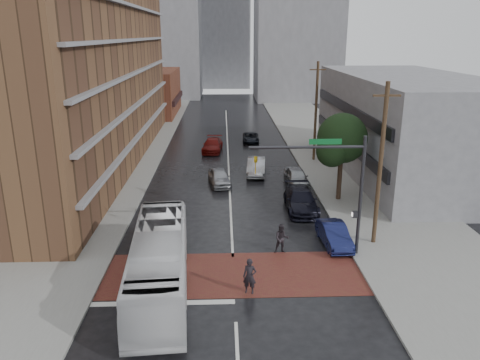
{
  "coord_description": "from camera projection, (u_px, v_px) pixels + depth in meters",
  "views": [
    {
      "loc": [
        -0.48,
        -22.33,
        12.54
      ],
      "look_at": [
        0.57,
        6.49,
        3.5
      ],
      "focal_mm": 35.0,
      "sensor_mm": 36.0,
      "label": 1
    }
  ],
  "objects": [
    {
      "name": "utility_pole_far",
      "position": [
        316.0,
        111.0,
        46.72
      ],
      "size": [
        1.6,
        0.26,
        10.0
      ],
      "color": "#473321",
      "rests_on": "ground"
    },
    {
      "name": "car_parked_near",
      "position": [
        334.0,
        235.0,
        28.89
      ],
      "size": [
        1.67,
        4.18,
        1.35
      ],
      "primitive_type": "imported",
      "rotation": [
        0.0,
        0.0,
        0.06
      ],
      "color": "#141947",
      "rests_on": "ground"
    },
    {
      "name": "car_parked_mid",
      "position": [
        301.0,
        200.0,
        34.54
      ],
      "size": [
        2.3,
        5.46,
        1.57
      ],
      "primitive_type": "imported",
      "rotation": [
        0.0,
        0.0,
        -0.02
      ],
      "color": "black",
      "rests_on": "ground"
    },
    {
      "name": "transit_bus",
      "position": [
        159.0,
        262.0,
        23.51
      ],
      "size": [
        3.46,
        11.43,
        3.14
      ],
      "primitive_type": "imported",
      "rotation": [
        0.0,
        0.0,
        0.07
      ],
      "color": "silver",
      "rests_on": "ground"
    },
    {
      "name": "car_travel_b",
      "position": [
        256.0,
        166.0,
        43.35
      ],
      "size": [
        2.11,
        4.83,
        1.55
      ],
      "primitive_type": "imported",
      "rotation": [
        0.0,
        0.0,
        -0.1
      ],
      "color": "#A5A7AD",
      "rests_on": "ground"
    },
    {
      "name": "car_travel_a",
      "position": [
        219.0,
        177.0,
        40.32
      ],
      "size": [
        2.28,
        4.33,
        1.4
      ],
      "primitive_type": "imported",
      "rotation": [
        0.0,
        0.0,
        0.16
      ],
      "color": "#9EA0A5",
      "rests_on": "ground"
    },
    {
      "name": "sidewalk_east",
      "position": [
        337.0,
        157.0,
        49.28
      ],
      "size": [
        9.0,
        90.0,
        0.15
      ],
      "primitive_type": "cube",
      "color": "gray",
      "rests_on": "ground"
    },
    {
      "name": "pedestrian_a",
      "position": [
        250.0,
        276.0,
        23.38
      ],
      "size": [
        0.76,
        0.59,
        1.87
      ],
      "primitive_type": "imported",
      "rotation": [
        0.0,
        0.0,
        -0.23
      ],
      "color": "black",
      "rests_on": "ground"
    },
    {
      "name": "ground",
      "position": [
        234.0,
        278.0,
        25.06
      ],
      "size": [
        160.0,
        160.0,
        0.0
      ],
      "primitive_type": "plane",
      "color": "black",
      "rests_on": "ground"
    },
    {
      "name": "apartment_block",
      "position": [
        76.0,
        17.0,
        43.28
      ],
      "size": [
        10.0,
        44.0,
        28.0
      ],
      "primitive_type": "cube",
      "color": "brown",
      "rests_on": "ground"
    },
    {
      "name": "distant_tower_east",
      "position": [
        298.0,
        4.0,
        88.82
      ],
      "size": [
        16.0,
        14.0,
        36.0
      ],
      "primitive_type": "cube",
      "color": "gray",
      "rests_on": "ground"
    },
    {
      "name": "suv_travel",
      "position": [
        251.0,
        138.0,
        56.31
      ],
      "size": [
        2.04,
        4.2,
        1.15
      ],
      "primitive_type": "imported",
      "rotation": [
        0.0,
        0.0,
        -0.03
      ],
      "color": "black",
      "rests_on": "ground"
    },
    {
      "name": "utility_pole_near",
      "position": [
        380.0,
        165.0,
        27.64
      ],
      "size": [
        1.6,
        0.26,
        10.0
      ],
      "color": "#473321",
      "rests_on": "ground"
    },
    {
      "name": "building_east",
      "position": [
        406.0,
        124.0,
        43.36
      ],
      "size": [
        11.0,
        26.0,
        9.0
      ],
      "primitive_type": "cube",
      "color": "gray",
      "rests_on": "ground"
    },
    {
      "name": "distant_tower_west",
      "position": [
        155.0,
        16.0,
        94.17
      ],
      "size": [
        18.0,
        16.0,
        32.0
      ],
      "primitive_type": "cube",
      "color": "gray",
      "rests_on": "ground"
    },
    {
      "name": "car_travel_c",
      "position": [
        213.0,
        145.0,
        51.88
      ],
      "size": [
        2.45,
        5.1,
        1.43
      ],
      "primitive_type": "imported",
      "rotation": [
        0.0,
        0.0,
        -0.09
      ],
      "color": "maroon",
      "rests_on": "ground"
    },
    {
      "name": "street_tree",
      "position": [
        342.0,
        142.0,
        35.42
      ],
      "size": [
        4.2,
        4.1,
        6.9
      ],
      "color": "#332319",
      "rests_on": "ground"
    },
    {
      "name": "signal_mast",
      "position": [
        336.0,
        179.0,
        26.23
      ],
      "size": [
        6.5,
        0.3,
        7.2
      ],
      "color": "#2D2D33",
      "rests_on": "ground"
    },
    {
      "name": "pedestrian_b",
      "position": [
        282.0,
        239.0,
        27.76
      ],
      "size": [
        0.89,
        0.69,
        1.81
      ],
      "primitive_type": "imported",
      "rotation": [
        0.0,
        0.0,
        0.01
      ],
      "color": "black",
      "rests_on": "ground"
    },
    {
      "name": "crosswalk",
      "position": [
        234.0,
        274.0,
        25.54
      ],
      "size": [
        14.0,
        5.0,
        0.02
      ],
      "primitive_type": "cube",
      "color": "brown",
      "rests_on": "ground"
    },
    {
      "name": "storefront_west",
      "position": [
        151.0,
        93.0,
        75.1
      ],
      "size": [
        8.0,
        16.0,
        7.0
      ],
      "primitive_type": "cube",
      "color": "brown",
      "rests_on": "ground"
    },
    {
      "name": "sidewalk_west",
      "position": [
        118.0,
        159.0,
        48.48
      ],
      "size": [
        9.0,
        90.0,
        0.15
      ],
      "primitive_type": "cube",
      "color": "gray",
      "rests_on": "ground"
    },
    {
      "name": "distant_tower_center",
      "position": [
        224.0,
        36.0,
        112.06
      ],
      "size": [
        12.0,
        10.0,
        24.0
      ],
      "primitive_type": "cube",
      "color": "gray",
      "rests_on": "ground"
    },
    {
      "name": "car_parked_far",
      "position": [
        297.0,
        177.0,
        40.3
      ],
      "size": [
        1.99,
        4.44,
        1.48
      ],
      "primitive_type": "imported",
      "rotation": [
        0.0,
        0.0,
        0.06
      ],
      "color": "#929598",
      "rests_on": "ground"
    }
  ]
}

